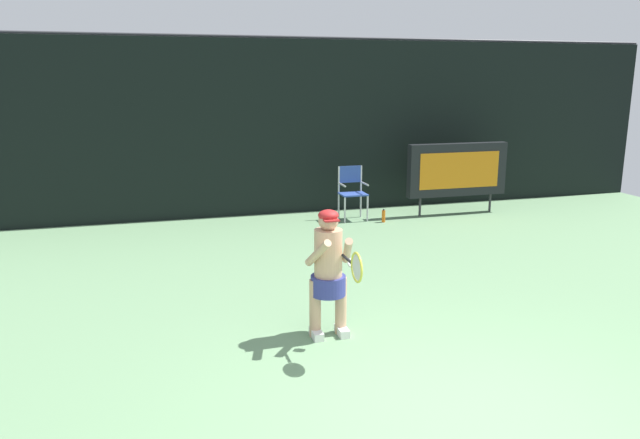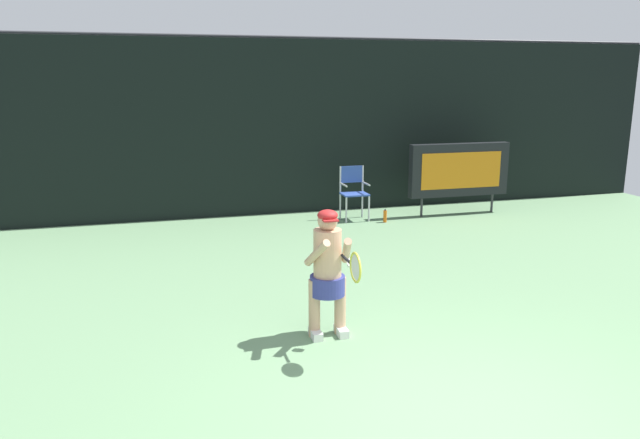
# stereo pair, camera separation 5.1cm
# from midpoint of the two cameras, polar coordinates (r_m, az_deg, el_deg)

# --- Properties ---
(backdrop_screen) EXTENTS (18.00, 0.12, 3.66)m
(backdrop_screen) POSITION_cam_midpoint_polar(r_m,az_deg,el_deg) (12.77, -4.56, 8.54)
(backdrop_screen) COLOR black
(backdrop_screen) RESTS_ON ground
(scoreboard) EXTENTS (2.20, 0.21, 1.50)m
(scoreboard) POSITION_cam_midpoint_polar(r_m,az_deg,el_deg) (13.09, 13.02, 4.55)
(scoreboard) COLOR black
(scoreboard) RESTS_ON ground
(umpire_chair) EXTENTS (0.52, 0.44, 1.08)m
(umpire_chair) POSITION_cam_midpoint_polar(r_m,az_deg,el_deg) (12.36, 3.28, 2.83)
(umpire_chair) COLOR #B7B7BC
(umpire_chair) RESTS_ON ground
(water_bottle) EXTENTS (0.07, 0.07, 0.27)m
(water_bottle) POSITION_cam_midpoint_polar(r_m,az_deg,el_deg) (12.24, 6.23, 0.30)
(water_bottle) COLOR orange
(water_bottle) RESTS_ON ground
(tennis_player) EXTENTS (0.53, 0.60, 1.44)m
(tennis_player) POSITION_cam_midpoint_polar(r_m,az_deg,el_deg) (6.71, 0.96, -4.65)
(tennis_player) COLOR white
(tennis_player) RESTS_ON ground
(tennis_racket) EXTENTS (0.03, 0.60, 0.31)m
(tennis_racket) POSITION_cam_midpoint_polar(r_m,az_deg,el_deg) (6.06, 3.52, -4.45)
(tennis_racket) COLOR black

